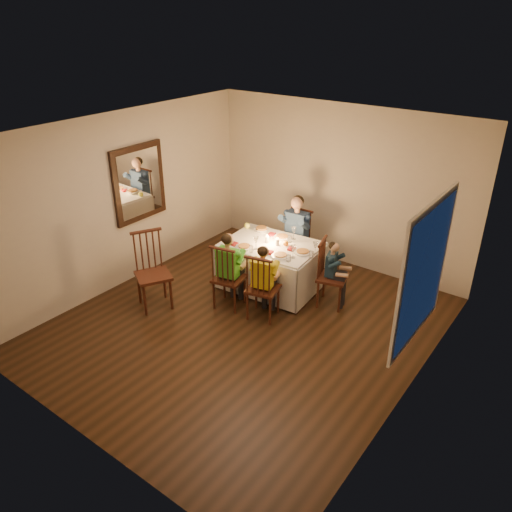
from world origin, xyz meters
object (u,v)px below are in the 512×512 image
Objects in this scene: chair_end at (330,304)px; chair_extra at (156,306)px; chair_adult at (294,268)px; dining_table at (271,256)px; serving_bowl at (261,230)px; chair_near_left at (230,305)px; child_green at (230,305)px; child_yellow at (263,316)px; chair_near_right at (263,316)px; child_teal at (330,304)px; adult at (294,268)px.

chair_end is 2.53m from chair_extra.
dining_table is at bearing -88.75° from chair_adult.
chair_end is at bearing -7.03° from serving_bowl.
chair_extra is at bearing 25.88° from chair_near_left.
child_green is at bearing -107.23° from dining_table.
chair_adult is at bearing 52.26° from serving_bowl.
chair_adult is 1.52m from child_yellow.
dining_table is 0.98m from child_yellow.
chair_adult is 0.89× the size of chair_extra.
chair_near_left is at bearing -78.89° from serving_bowl.
chair_near_left is 1.00× the size of chair_near_right.
chair_adult is 0.88× the size of child_green.
chair_end is at bearing -139.40° from child_yellow.
child_teal is (2.00, 1.54, 0.00)m from chair_extra.
serving_bowl is (-0.35, -0.45, 0.76)m from chair_adult.
chair_near_left is 1.01× the size of child_teal.
chair_adult is 4.62× the size of serving_bowl.
child_teal is at bearing -153.91° from chair_near_left.
child_green reaches higher than child_teal.
dining_table reaches higher than chair_adult.
chair_extra is at bearing -115.96° from adult.
adult is 1.10× the size of child_green.
serving_bowl reaches higher than child_teal.
child_yellow is at bearing -75.72° from chair_adult.
chair_extra is at bearing -130.04° from dining_table.
child_teal is (1.16, 0.90, 0.00)m from child_green.
child_yellow is at bearing 173.76° from child_green.
chair_extra reaches higher than chair_adult.
adult is at bearing 52.26° from serving_bowl.
adult is at bearing -87.98° from chair_near_right.
child_green is at bearing 113.11° from chair_end.
chair_adult is (-0.04, 0.73, -0.52)m from dining_table.
child_teal is (0.60, 0.84, 0.00)m from chair_near_right.
chair_end is at bearing -0.00° from child_teal.
serving_bowl is at bearing 68.36° from child_teal.
child_teal is (0.60, 0.84, 0.00)m from child_yellow.
dining_table reaches higher than chair_near_right.
chair_adult is 1.52m from child_green.
child_green is (0.00, 0.00, 0.00)m from chair_near_left.
serving_bowl is at bearing 8.61° from chair_extra.
chair_extra is 2.38m from adult.
dining_table reaches higher than child_yellow.
dining_table is 1.49× the size of chair_near_right.
chair_extra is 0.99× the size of child_green.
chair_near_left and chair_end have the same top height.
chair_near_left is 0.56m from chair_near_right.
serving_bowl reaches higher than adult.
chair_end is 1.01× the size of child_teal.
serving_bowl is (-0.21, 1.07, 0.76)m from chair_near_left.
chair_near_left reaches higher than child_teal.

